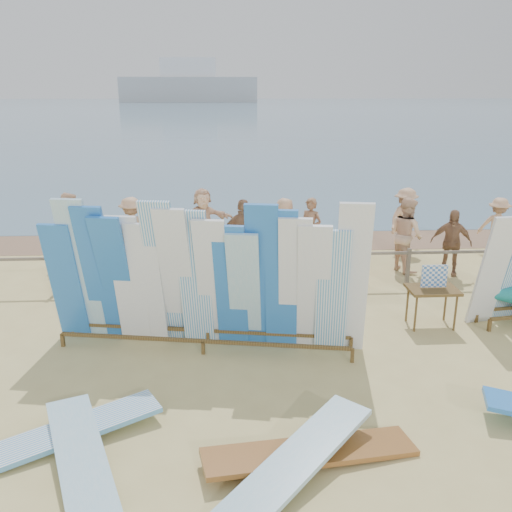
{
  "coord_description": "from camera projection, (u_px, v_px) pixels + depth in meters",
  "views": [
    {
      "loc": [
        -0.17,
        -8.65,
        4.4
      ],
      "look_at": [
        0.43,
        2.06,
        1.08
      ],
      "focal_mm": 38.0,
      "sensor_mm": 36.0,
      "label": 1
    }
  ],
  "objects": [
    {
      "name": "ground",
      "position": [
        238.0,
        349.0,
        9.56
      ],
      "size": [
        160.0,
        160.0,
        0.0
      ],
      "primitive_type": "plane",
      "color": "#CBBB75",
      "rests_on": "ground"
    },
    {
      "name": "ocean",
      "position": [
        226.0,
        107.0,
        131.64
      ],
      "size": [
        320.0,
        240.0,
        0.02
      ],
      "primitive_type": "cube",
      "color": "slate",
      "rests_on": "ground"
    },
    {
      "name": "wet_sand_strip",
      "position": [
        233.0,
        240.0,
        16.43
      ],
      "size": [
        40.0,
        2.6,
        0.01
      ],
      "primitive_type": "cube",
      "color": "#84634A",
      "rests_on": "ground"
    },
    {
      "name": "distant_ship",
      "position": [
        189.0,
        86.0,
        179.03
      ],
      "size": [
        45.0,
        8.0,
        14.0
      ],
      "color": "#999EA3",
      "rests_on": "ocean"
    },
    {
      "name": "fence",
      "position": [
        235.0,
        263.0,
        12.23
      ],
      "size": [
        12.08,
        0.08,
        0.9
      ],
      "color": "#6E6253",
      "rests_on": "ground"
    },
    {
      "name": "main_surfboard_rack",
      "position": [
        204.0,
        283.0,
        9.22
      ],
      "size": [
        5.53,
        1.54,
        2.75
      ],
      "rotation": [
        0.0,
        0.0,
        -0.17
      ],
      "color": "brown",
      "rests_on": "ground"
    },
    {
      "name": "vendor_table",
      "position": [
        431.0,
        306.0,
        10.38
      ],
      "size": [
        0.93,
        0.66,
        1.24
      ],
      "rotation": [
        0.0,
        0.0,
        0.0
      ],
      "color": "brown",
      "rests_on": "ground"
    },
    {
      "name": "flat_board_b",
      "position": [
        292.0,
        479.0,
        6.37
      ],
      "size": [
        2.27,
        2.32,
        0.4
      ],
      "primitive_type": "cube",
      "rotation": [
        0.12,
        0.0,
        -0.77
      ],
      "color": "#87BFD9",
      "rests_on": "ground"
    },
    {
      "name": "flat_board_a",
      "position": [
        84.0,
        474.0,
        6.45
      ],
      "size": [
        1.54,
        2.71,
        0.27
      ],
      "primitive_type": "cube",
      "rotation": [
        0.07,
        0.0,
        0.39
      ],
      "color": "#87BFD9",
      "rests_on": "ground"
    },
    {
      "name": "flat_board_c",
      "position": [
        311.0,
        459.0,
        6.71
      ],
      "size": [
        2.76,
        1.07,
        0.22
      ],
      "primitive_type": "cube",
      "rotation": [
        0.06,
        0.0,
        1.76
      ],
      "color": "#985E29",
      "rests_on": "ground"
    },
    {
      "name": "flat_board_e",
      "position": [
        58.0,
        443.0,
        7.01
      ],
      "size": [
        2.64,
        1.78,
        0.23
      ],
      "primitive_type": "cube",
      "rotation": [
        0.06,
        0.0,
        -1.07
      ],
      "color": "white",
      "rests_on": "ground"
    },
    {
      "name": "beach_chair_left",
      "position": [
        220.0,
        266.0,
        13.1
      ],
      "size": [
        0.82,
        0.83,
        0.96
      ],
      "rotation": [
        0.0,
        0.0,
        -0.47
      ],
      "color": "red",
      "rests_on": "ground"
    },
    {
      "name": "beach_chair_right",
      "position": [
        303.0,
        264.0,
        13.42
      ],
      "size": [
        0.58,
        0.6,
        0.79
      ],
      "rotation": [
        0.0,
        0.0,
        0.17
      ],
      "color": "red",
      "rests_on": "ground"
    },
    {
      "name": "stroller",
      "position": [
        335.0,
        260.0,
        13.07
      ],
      "size": [
        0.58,
        0.81,
        1.09
      ],
      "rotation": [
        0.0,
        0.0,
        -0.04
      ],
      "color": "red",
      "rests_on": "ground"
    },
    {
      "name": "beachgoer_6",
      "position": [
        284.0,
        230.0,
        14.19
      ],
      "size": [
        0.91,
        0.62,
        1.7
      ],
      "primitive_type": "imported",
      "rotation": [
        0.0,
        0.0,
        3.44
      ],
      "color": "tan",
      "rests_on": "ground"
    },
    {
      "name": "beachgoer_3",
      "position": [
        132.0,
        229.0,
        14.24
      ],
      "size": [
        1.11,
        1.1,
        1.71
      ],
      "primitive_type": "imported",
      "rotation": [
        0.0,
        0.0,
        3.92
      ],
      "color": "tan",
      "rests_on": "ground"
    },
    {
      "name": "beachgoer_7",
      "position": [
        310.0,
        230.0,
        14.14
      ],
      "size": [
        0.7,
        0.65,
        1.71
      ],
      "primitive_type": "imported",
      "rotation": [
        0.0,
        0.0,
        5.61
      ],
      "color": "#8C6042",
      "rests_on": "ground"
    },
    {
      "name": "beachgoer_9",
      "position": [
        405.0,
        219.0,
        15.21
      ],
      "size": [
        1.2,
        1.05,
        1.77
      ],
      "primitive_type": "imported",
      "rotation": [
        0.0,
        0.0,
        0.62
      ],
      "color": "tan",
      "rests_on": "ground"
    },
    {
      "name": "beachgoer_5",
      "position": [
        203.0,
        220.0,
        15.03
      ],
      "size": [
        1.74,
        1.11,
        1.79
      ],
      "primitive_type": "imported",
      "rotation": [
        0.0,
        0.0,
        0.37
      ],
      "color": "beige",
      "rests_on": "ground"
    },
    {
      "name": "beachgoer_8",
      "position": [
        406.0,
        235.0,
        13.43
      ],
      "size": [
        0.69,
        0.99,
        1.86
      ],
      "primitive_type": "imported",
      "rotation": [
        0.0,
        0.0,
        1.88
      ],
      "color": "beige",
      "rests_on": "ground"
    },
    {
      "name": "beachgoer_10",
      "position": [
        451.0,
        242.0,
        13.16
      ],
      "size": [
        1.04,
        0.73,
        1.64
      ],
      "primitive_type": "imported",
      "rotation": [
        0.0,
        0.0,
        5.92
      ],
      "color": "#8C6042",
      "rests_on": "ground"
    },
    {
      "name": "beachgoer_2",
      "position": [
        70.0,
        228.0,
        14.0
      ],
      "size": [
        1.0,
        0.7,
        1.87
      ],
      "primitive_type": "imported",
      "rotation": [
        0.0,
        0.0,
        2.83
      ],
      "color": "beige",
      "rests_on": "ground"
    },
    {
      "name": "beachgoer_extra_0",
      "position": [
        497.0,
        226.0,
        14.79
      ],
      "size": [
        1.07,
        0.97,
        1.59
      ],
      "primitive_type": "imported",
      "rotation": [
        0.0,
        0.0,
        2.48
      ],
      "color": "tan",
      "rests_on": "ground"
    },
    {
      "name": "beachgoer_4",
      "position": [
        244.0,
        237.0,
        13.25
      ],
      "size": [
        1.16,
        0.69,
        1.86
      ],
      "primitive_type": "imported",
      "rotation": [
        0.0,
        0.0,
        2.93
      ],
      "color": "#8C6042",
      "rests_on": "ground"
    }
  ]
}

